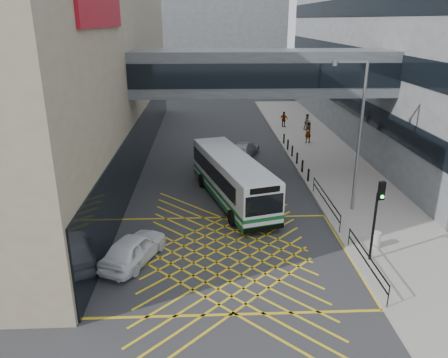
{
  "coord_description": "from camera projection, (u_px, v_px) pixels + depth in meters",
  "views": [
    {
      "loc": [
        -1.0,
        -18.81,
        10.97
      ],
      "look_at": [
        0.0,
        4.0,
        2.6
      ],
      "focal_mm": 35.0,
      "sensor_mm": 36.0,
      "label": 1
    }
  ],
  "objects": [
    {
      "name": "building_far",
      "position": [
        198.0,
        32.0,
        74.56
      ],
      "size": [
        28.0,
        16.0,
        18.0
      ],
      "primitive_type": "cube",
      "color": "slate",
      "rests_on": "ground"
    },
    {
      "name": "car_white",
      "position": [
        134.0,
        248.0,
        20.77
      ],
      "size": [
        3.45,
        4.92,
        1.45
      ],
      "primitive_type": "imported",
      "rotation": [
        0.0,
        0.0,
        2.75
      ],
      "color": "white",
      "rests_on": "ground"
    },
    {
      "name": "street_lamp",
      "position": [
        357.0,
        129.0,
        24.76
      ],
      "size": [
        1.99,
        0.43,
        8.72
      ],
      "rotation": [
        0.0,
        0.0,
        -0.1
      ],
      "color": "slate",
      "rests_on": "pavement"
    },
    {
      "name": "pedestrian_a",
      "position": [
        308.0,
        132.0,
        40.43
      ],
      "size": [
        0.93,
        0.85,
        1.92
      ],
      "primitive_type": "imported",
      "rotation": [
        0.0,
        0.0,
        3.65
      ],
      "color": "gray",
      "rests_on": "pavement"
    },
    {
      "name": "pedestrian_b",
      "position": [
        307.0,
        122.0,
        45.24
      ],
      "size": [
        0.9,
        0.72,
        1.61
      ],
      "primitive_type": "imported",
      "rotation": [
        0.0,
        0.0,
        0.39
      ],
      "color": "gray",
      "rests_on": "pavement"
    },
    {
      "name": "pavement",
      "position": [
        327.0,
        160.0,
        35.87
      ],
      "size": [
        6.0,
        54.0,
        0.16
      ],
      "primitive_type": "cube",
      "color": "gray",
      "rests_on": "ground"
    },
    {
      "name": "car_silver",
      "position": [
        244.0,
        149.0,
        36.89
      ],
      "size": [
        3.31,
        4.76,
        1.37
      ],
      "primitive_type": "imported",
      "rotation": [
        0.0,
        0.0,
        2.77
      ],
      "color": "gray",
      "rests_on": "ground"
    },
    {
      "name": "ground",
      "position": [
        228.0,
        256.0,
        21.46
      ],
      "size": [
        120.0,
        120.0,
        0.0
      ],
      "primitive_type": "plane",
      "color": "#333335"
    },
    {
      "name": "box_junction",
      "position": [
        228.0,
        256.0,
        21.46
      ],
      "size": [
        12.0,
        9.0,
        0.01
      ],
      "color": "gold",
      "rests_on": "ground"
    },
    {
      "name": "car_dark",
      "position": [
        214.0,
        156.0,
        34.93
      ],
      "size": [
        2.14,
        4.61,
        1.4
      ],
      "primitive_type": "imported",
      "rotation": [
        0.0,
        0.0,
        3.05
      ],
      "color": "black",
      "rests_on": "ground"
    },
    {
      "name": "pedestrian_c",
      "position": [
        284.0,
        119.0,
        46.36
      ],
      "size": [
        1.05,
        0.92,
        1.61
      ],
      "primitive_type": "imported",
      "rotation": [
        0.0,
        0.0,
        2.54
      ],
      "color": "gray",
      "rests_on": "pavement"
    },
    {
      "name": "bollards",
      "position": [
        295.0,
        154.0,
        35.58
      ],
      "size": [
        0.14,
        10.14,
        0.9
      ],
      "color": "black",
      "rests_on": "pavement"
    },
    {
      "name": "kerb_railings",
      "position": [
        342.0,
        222.0,
        23.08
      ],
      "size": [
        0.05,
        12.54,
        1.0
      ],
      "color": "black",
      "rests_on": "pavement"
    },
    {
      "name": "skybridge",
      "position": [
        262.0,
        73.0,
        30.26
      ],
      "size": [
        20.0,
        4.1,
        3.0
      ],
      "color": "#50555B",
      "rests_on": "ground"
    },
    {
      "name": "bus",
      "position": [
        232.0,
        177.0,
        27.61
      ],
      "size": [
        5.09,
        10.61,
        2.9
      ],
      "rotation": [
        0.0,
        0.0,
        0.27
      ],
      "color": "silver",
      "rests_on": "ground"
    },
    {
      "name": "traffic_light",
      "position": [
        377.0,
        210.0,
        19.91
      ],
      "size": [
        0.32,
        0.48,
        4.04
      ],
      "rotation": [
        0.0,
        0.0,
        0.24
      ],
      "color": "black",
      "rests_on": "pavement"
    },
    {
      "name": "litter_bin",
      "position": [
        376.0,
        240.0,
        21.91
      ],
      "size": [
        0.47,
        0.47,
        0.81
      ],
      "primitive_type": "cylinder",
      "color": "#ADA89E",
      "rests_on": "pavement"
    }
  ]
}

